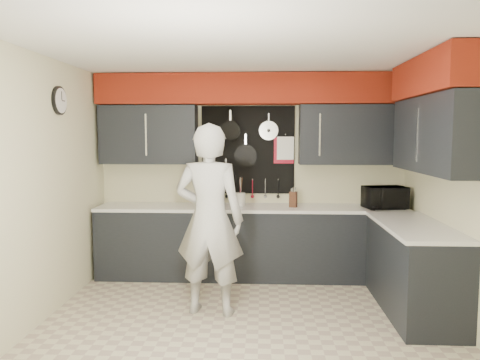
# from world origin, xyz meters

# --- Properties ---
(ground) EXTENTS (4.00, 4.00, 0.00)m
(ground) POSITION_xyz_m (0.00, 0.00, 0.00)
(ground) COLOR #C2B996
(ground) RESTS_ON ground
(back_wall_assembly) EXTENTS (4.00, 0.36, 2.60)m
(back_wall_assembly) POSITION_xyz_m (0.01, 1.60, 2.01)
(back_wall_assembly) COLOR beige
(back_wall_assembly) RESTS_ON ground
(right_wall_assembly) EXTENTS (0.36, 3.50, 2.60)m
(right_wall_assembly) POSITION_xyz_m (1.85, 0.26, 1.94)
(right_wall_assembly) COLOR beige
(right_wall_assembly) RESTS_ON ground
(left_wall_assembly) EXTENTS (0.05, 3.50, 2.60)m
(left_wall_assembly) POSITION_xyz_m (-1.99, 0.02, 1.33)
(left_wall_assembly) COLOR beige
(left_wall_assembly) RESTS_ON ground
(base_cabinets) EXTENTS (3.95, 2.20, 0.92)m
(base_cabinets) POSITION_xyz_m (0.49, 1.13, 0.46)
(base_cabinets) COLOR black
(base_cabinets) RESTS_ON ground
(microwave) EXTENTS (0.55, 0.42, 0.27)m
(microwave) POSITION_xyz_m (1.65, 1.35, 1.06)
(microwave) COLOR black
(microwave) RESTS_ON base_cabinets
(knife_block) EXTENTS (0.11, 0.11, 0.19)m
(knife_block) POSITION_xyz_m (0.53, 1.40, 1.02)
(knife_block) COLOR #3B1912
(knife_block) RESTS_ON base_cabinets
(utensil_crock) EXTENTS (0.13, 0.13, 0.17)m
(utensil_crock) POSITION_xyz_m (-0.14, 1.50, 1.00)
(utensil_crock) COLOR white
(utensil_crock) RESTS_ON base_cabinets
(coffee_maker) EXTENTS (0.23, 0.26, 0.34)m
(coffee_maker) POSITION_xyz_m (-0.50, 1.51, 1.10)
(coffee_maker) COLOR black
(coffee_maker) RESTS_ON base_cabinets
(person) EXTENTS (0.77, 0.57, 1.94)m
(person) POSITION_xyz_m (-0.39, 0.21, 0.97)
(person) COLOR beige
(person) RESTS_ON ground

